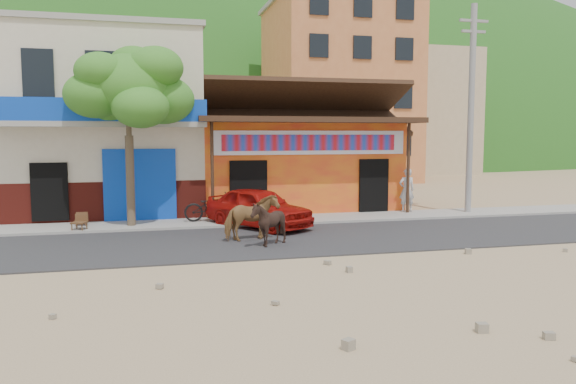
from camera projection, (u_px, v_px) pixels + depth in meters
name	position (u px, v px, depth m)	size (l,w,h in m)	color
ground	(312.00, 258.00, 14.37)	(120.00, 120.00, 0.00)	#9E825B
road	(288.00, 240.00, 16.78)	(60.00, 5.00, 0.04)	#28282B
sidewalk	(264.00, 221.00, 20.15)	(60.00, 2.00, 0.12)	gray
dance_club	(291.00, 166.00, 24.32)	(8.00, 6.00, 3.60)	orange
cafe_building	(108.00, 126.00, 22.32)	(7.00, 6.00, 7.00)	beige
apartment_front	(338.00, 94.00, 39.10)	(9.00, 9.00, 12.00)	#CC723F
apartment_rear	(415.00, 113.00, 47.19)	(8.00, 8.00, 10.00)	tan
hillside	(173.00, 73.00, 80.67)	(100.00, 40.00, 24.00)	#194C14
tree	(129.00, 136.00, 18.53)	(3.00, 3.00, 6.00)	#2D721E
utility_pole	(471.00, 110.00, 21.74)	(0.24, 0.24, 8.00)	gray
cow_tan	(251.00, 218.00, 16.51)	(0.72, 1.59, 1.34)	olive
cow_dark	(269.00, 224.00, 15.66)	(1.02, 1.15, 1.26)	black
red_car	(259.00, 207.00, 18.81)	(1.60, 3.97, 1.35)	#A8110C
scooter	(212.00, 207.00, 19.69)	(0.67, 1.91, 1.01)	black
pedestrian	(407.00, 190.00, 22.09)	(0.63, 0.41, 1.71)	silver
cafe_chair_left	(79.00, 216.00, 17.91)	(0.42, 0.42, 0.90)	#533B1B
cafe_chair_right	(81.00, 213.00, 18.76)	(0.38, 0.38, 0.80)	#4E261A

